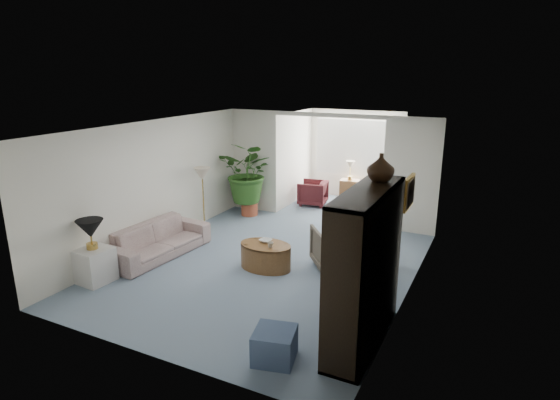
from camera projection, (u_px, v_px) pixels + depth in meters
The scene contains 26 objects.
floor at pixel (265, 267), 8.30m from camera, with size 6.00×6.00×0.00m, color #7C8FA4.
sunroom_floor at pixel (340, 208), 11.84m from camera, with size 2.60×2.60×0.00m, color #7C8FA4.
back_pier_left at pixel (254, 161), 11.36m from camera, with size 1.20×0.12×2.50m, color white.
back_pier_right at pixel (411, 176), 9.74m from camera, with size 1.20×0.12×2.50m, color white.
back_header at pixel (328, 115), 10.22m from camera, with size 2.60×0.12×0.10m, color white.
window_pane at pixel (356, 148), 12.39m from camera, with size 2.20×0.02×1.50m, color white.
window_blinds at pixel (355, 148), 12.36m from camera, with size 2.20×0.02×1.50m, color white.
framed_picture at pixel (410, 193), 6.70m from camera, with size 0.04×0.50×0.40m, color #B7AE92.
sofa at pixel (158, 240), 8.73m from camera, with size 2.11×0.83×0.62m, color beige.
end_table at pixel (94, 265), 7.66m from camera, with size 0.53×0.53×0.58m, color silver.
table_lamp at pixel (90, 229), 7.49m from camera, with size 0.44×0.44×0.30m, color black.
floor_lamp at pixel (202, 174), 9.97m from camera, with size 0.36×0.36×0.28m, color beige.
coffee_table at pixel (266, 256), 8.20m from camera, with size 0.95×0.95×0.45m, color brown.
coffee_bowl at pixel (266, 241), 8.24m from camera, with size 0.21×0.21×0.05m, color silver.
coffee_cup at pixel (270, 245), 7.98m from camera, with size 0.11×0.11×0.10m, color beige.
wingback_chair at pixel (337, 248), 8.16m from camera, with size 0.80×0.83×0.75m, color #5E564A.
side_table_dark at pixel (380, 254), 8.14m from camera, with size 0.48×0.38×0.57m, color black.
entertainment_cabinet at pixel (365, 268), 5.79m from camera, with size 0.49×1.83×2.04m, color black.
cabinet_urn at pixel (381, 167), 5.89m from camera, with size 0.35×0.35×0.36m, color #321E10.
ottoman at pixel (275, 345), 5.60m from camera, with size 0.49×0.49×0.39m, color slate.
plant_pot at pixel (249, 209), 11.23m from camera, with size 0.40×0.40×0.32m, color #AE4E32.
house_plant at pixel (249, 172), 10.98m from camera, with size 1.34×1.16×1.48m, color #2D5B1F.
sunroom_chair_blue at pixel (369, 199), 11.38m from camera, with size 0.72×0.74×0.67m, color slate.
sunroom_chair_maroon at pixel (313, 193), 12.03m from camera, with size 0.68×0.70×0.64m, color #511B1E.
sunroom_table at pixel (349, 191), 12.36m from camera, with size 0.48×0.38×0.59m, color brown.
shelf_clutter at pixel (361, 273), 5.85m from camera, with size 0.30×1.08×1.06m.
Camera 1 is at (3.64, -6.74, 3.43)m, focal length 29.56 mm.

